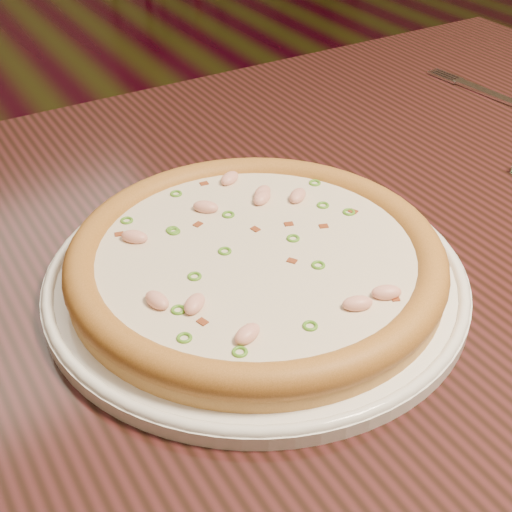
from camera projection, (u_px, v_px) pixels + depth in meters
ground at (246, 407)px, 1.50m from camera, size 9.00×9.00×0.00m
hero_table at (328, 296)px, 0.77m from camera, size 1.20×0.80×0.75m
plate at (256, 276)px, 0.62m from camera, size 0.37×0.37×0.02m
pizza at (256, 259)px, 0.61m from camera, size 0.33×0.33×0.03m
fork at (485, 91)px, 0.96m from camera, size 0.04×0.18×0.00m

